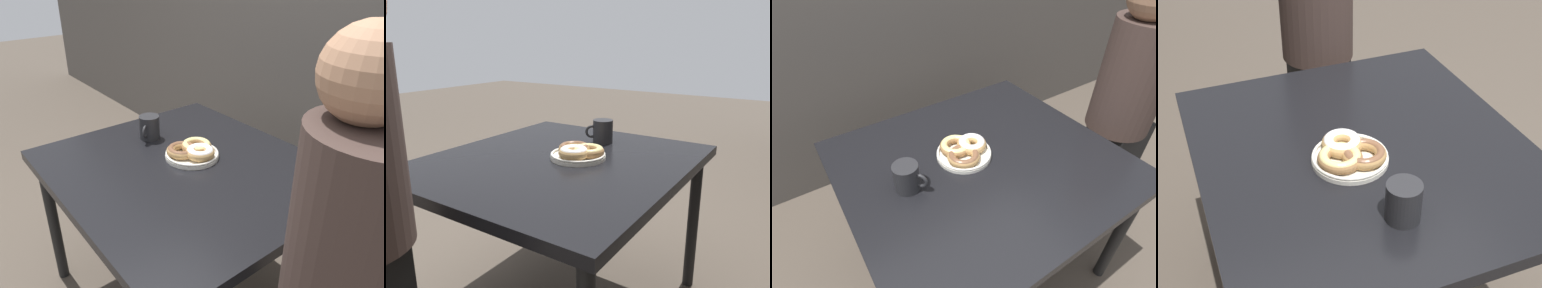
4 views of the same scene
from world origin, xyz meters
The scene contains 3 objects.
dining_table centered at (0.00, 0.11, 0.63)m, with size 1.07×0.97×0.70m.
donut_plate centered at (-0.04, 0.17, 0.73)m, with size 0.24×0.23×0.06m.
coffee_mug centered at (-0.31, 0.13, 0.75)m, with size 0.10×0.11×0.11m.
Camera 2 is at (1.15, 0.95, 1.16)m, focal length 35.00 mm.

